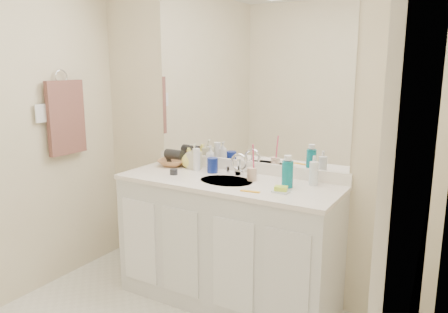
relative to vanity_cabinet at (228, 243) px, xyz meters
name	(u,v)px	position (x,y,z in m)	size (l,w,h in m)	color
wall_back	(247,128)	(0.00, 0.28, 0.77)	(2.60, 0.02, 2.40)	beige
wall_right	(427,209)	(1.30, -1.02, 0.77)	(0.02, 2.60, 2.40)	beige
vanity_cabinet	(228,243)	(0.00, 0.00, 0.00)	(1.50, 0.55, 0.85)	silver
countertop	(228,182)	(0.00, 0.00, 0.44)	(1.52, 0.57, 0.03)	white
backsplash	(246,166)	(0.00, 0.26, 0.50)	(1.52, 0.03, 0.08)	white
sink_basin	(226,182)	(0.00, -0.02, 0.44)	(0.37, 0.37, 0.02)	#B4B29D
faucet	(239,167)	(0.00, 0.16, 0.51)	(0.02, 0.02, 0.11)	silver
mirror	(247,76)	(0.00, 0.27, 1.14)	(1.48, 0.01, 1.20)	white
blue_mug	(213,165)	(-0.20, 0.13, 0.51)	(0.08, 0.08, 0.11)	navy
tan_cup	(252,174)	(0.14, 0.07, 0.50)	(0.06, 0.06, 0.09)	beige
toothbrush	(253,159)	(0.15, 0.07, 0.60)	(0.01, 0.01, 0.20)	#E23B5E
mouthwash_bottle	(287,174)	(0.41, 0.04, 0.54)	(0.07, 0.07, 0.17)	#0A7481
clear_pump_bottle	(314,173)	(0.54, 0.17, 0.53)	(0.06, 0.06, 0.15)	white
soap_dish	(281,191)	(0.42, -0.09, 0.46)	(0.10, 0.08, 0.01)	silver
green_soap	(281,188)	(0.42, -0.09, 0.48)	(0.08, 0.05, 0.03)	#C5E939
orange_comb	(250,191)	(0.26, -0.17, 0.46)	(0.12, 0.03, 0.01)	#F6A919
dark_jar	(174,172)	(-0.40, -0.07, 0.47)	(0.06, 0.06, 0.04)	#222327
extra_white_bottle	(197,160)	(-0.33, 0.12, 0.54)	(0.05, 0.05, 0.16)	white
soap_bottle_white	(210,158)	(-0.25, 0.17, 0.55)	(0.07, 0.07, 0.18)	silver
soap_bottle_cream	(194,156)	(-0.38, 0.16, 0.55)	(0.08, 0.09, 0.19)	beige
soap_bottle_yellow	(189,158)	(-0.44, 0.17, 0.53)	(0.12, 0.12, 0.15)	#FEF362
wicker_basket	(173,162)	(-0.57, 0.15, 0.48)	(0.21, 0.21, 0.05)	#AC7245
hair_dryer	(175,154)	(-0.55, 0.15, 0.54)	(0.07, 0.07, 0.15)	black
towel_ring	(61,77)	(-1.27, -0.25, 1.12)	(0.11, 0.11, 0.01)	silver
hand_towel	(66,118)	(-1.25, -0.25, 0.82)	(0.04, 0.32, 0.55)	#51312B
switch_plate	(41,113)	(-1.27, -0.45, 0.88)	(0.01, 0.09, 0.13)	white
door	(402,313)	(1.29, -1.32, 0.57)	(0.02, 0.82, 2.00)	silver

